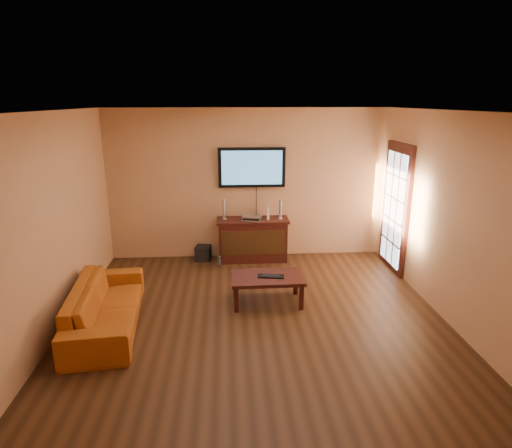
{
  "coord_description": "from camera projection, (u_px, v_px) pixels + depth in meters",
  "views": [
    {
      "loc": [
        -0.37,
        -5.11,
        2.82
      ],
      "look_at": [
        0.04,
        0.8,
        1.1
      ],
      "focal_mm": 30.0,
      "sensor_mm": 36.0,
      "label": 1
    }
  ],
  "objects": [
    {
      "name": "ground_plane",
      "position": [
        257.0,
        320.0,
        5.71
      ],
      "size": [
        5.0,
        5.0,
        0.0
      ],
      "primitive_type": "plane",
      "color": "black",
      "rests_on": "ground"
    },
    {
      "name": "room_walls",
      "position": [
        254.0,
        186.0,
        5.83
      ],
      "size": [
        5.0,
        5.0,
        5.0
      ],
      "color": "tan",
      "rests_on": "ground"
    },
    {
      "name": "french_door",
      "position": [
        395.0,
        209.0,
        7.2
      ],
      "size": [
        0.07,
        1.02,
        2.22
      ],
      "color": "black",
      "rests_on": "ground"
    },
    {
      "name": "media_console",
      "position": [
        253.0,
        239.0,
        7.76
      ],
      "size": [
        1.29,
        0.49,
        0.77
      ],
      "color": "black",
      "rests_on": "ground"
    },
    {
      "name": "television",
      "position": [
        252.0,
        167.0,
        7.6
      ],
      "size": [
        1.2,
        0.08,
        0.71
      ],
      "color": "black",
      "rests_on": "ground"
    },
    {
      "name": "coffee_table",
      "position": [
        267.0,
        280.0,
        6.1
      ],
      "size": [
        1.03,
        0.63,
        0.41
      ],
      "color": "black",
      "rests_on": "ground"
    },
    {
      "name": "sofa",
      "position": [
        105.0,
        299.0,
        5.44
      ],
      "size": [
        0.78,
        2.04,
        0.78
      ],
      "primitive_type": "imported",
      "rotation": [
        0.0,
        0.0,
        1.67
      ],
      "color": "#A54F12",
      "rests_on": "ground"
    },
    {
      "name": "speaker_left",
      "position": [
        224.0,
        210.0,
        7.61
      ],
      "size": [
        0.1,
        0.1,
        0.37
      ],
      "color": "silver",
      "rests_on": "media_console"
    },
    {
      "name": "speaker_right",
      "position": [
        280.0,
        210.0,
        7.64
      ],
      "size": [
        0.09,
        0.09,
        0.34
      ],
      "color": "silver",
      "rests_on": "media_console"
    },
    {
      "name": "av_receiver",
      "position": [
        252.0,
        218.0,
        7.6
      ],
      "size": [
        0.38,
        0.31,
        0.08
      ],
      "primitive_type": "cube",
      "rotation": [
        0.0,
        0.0,
        -0.24
      ],
      "color": "silver",
      "rests_on": "media_console"
    },
    {
      "name": "game_console",
      "position": [
        268.0,
        213.0,
        7.65
      ],
      "size": [
        0.05,
        0.15,
        0.21
      ],
      "primitive_type": "cube",
      "rotation": [
        0.0,
        0.0,
        -0.08
      ],
      "color": "white",
      "rests_on": "media_console"
    },
    {
      "name": "subwoofer",
      "position": [
        203.0,
        253.0,
        7.81
      ],
      "size": [
        0.3,
        0.3,
        0.26
      ],
      "primitive_type": "cube",
      "rotation": [
        0.0,
        0.0,
        -0.16
      ],
      "color": "black",
      "rests_on": "ground"
    },
    {
      "name": "bottle",
      "position": [
        219.0,
        261.0,
        7.53
      ],
      "size": [
        0.07,
        0.07,
        0.21
      ],
      "color": "white",
      "rests_on": "ground"
    },
    {
      "name": "keyboard",
      "position": [
        271.0,
        276.0,
        6.06
      ],
      "size": [
        0.39,
        0.2,
        0.02
      ],
      "color": "black",
      "rests_on": "coffee_table"
    }
  ]
}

